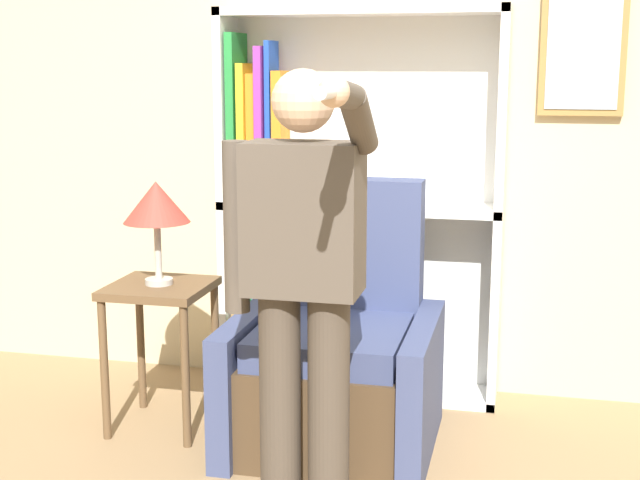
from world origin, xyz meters
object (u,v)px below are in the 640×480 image
object	(u,v)px
armchair	(337,362)
person_standing	(302,270)
side_table	(160,312)
table_lamp	(156,205)
bookcase	(323,218)

from	to	relation	value
armchair	person_standing	world-z (taller)	person_standing
person_standing	side_table	distance (m)	1.08
table_lamp	person_standing	bearing A→B (deg)	-37.39
bookcase	armchair	bearing A→B (deg)	-71.47
armchair	person_standing	distance (m)	0.86
side_table	table_lamp	distance (m)	0.48
bookcase	side_table	xyz separation A→B (m)	(-0.58, -0.65, -0.34)
person_standing	side_table	size ratio (longest dim) A/B	2.42
armchair	side_table	xyz separation A→B (m)	(-0.79, -0.04, 0.18)
person_standing	table_lamp	bearing A→B (deg)	142.61
armchair	table_lamp	world-z (taller)	table_lamp
bookcase	person_standing	bearing A→B (deg)	-80.03
armchair	table_lamp	distance (m)	1.03
side_table	table_lamp	bearing A→B (deg)	116.57
bookcase	table_lamp	world-z (taller)	bookcase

